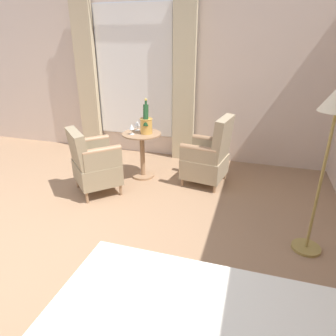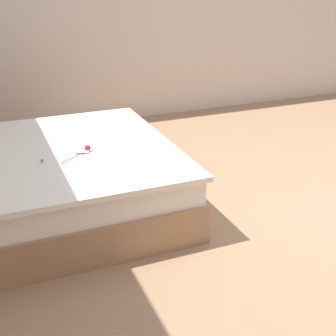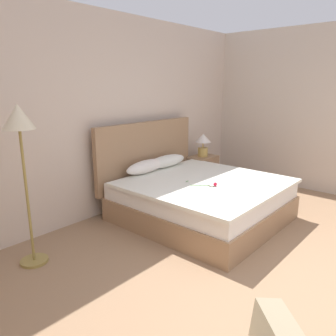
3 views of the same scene
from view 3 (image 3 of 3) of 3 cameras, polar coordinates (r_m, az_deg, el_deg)
name	(u,v)px [view 3 (image 3 of 3)]	position (r m, az deg, el deg)	size (l,w,h in m)	color
wall_headboard_side	(82,118)	(4.44, -14.71, 8.37)	(6.69, 0.12, 2.74)	beige
bed	(196,195)	(4.53, 4.92, -4.75)	(1.93, 2.06, 1.26)	#9A7454
nightstand	(202,172)	(5.86, 5.99, -0.66)	(0.54, 0.36, 0.57)	#9A7454
bedside_lamp	(203,142)	(5.75, 6.13, 4.48)	(0.27, 0.27, 0.40)	tan
floor_lamp_brass	(20,135)	(3.40, -24.34, 5.22)	(0.30, 0.30, 1.63)	olive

